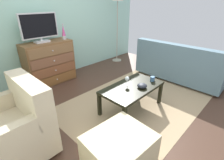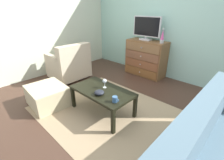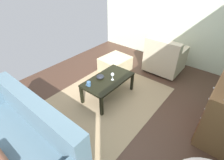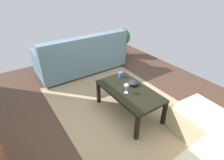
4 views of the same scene
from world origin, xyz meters
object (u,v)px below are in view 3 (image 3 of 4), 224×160
Objects in this scene: couch_large at (23,139)px; armchair at (164,59)px; coffee_table at (108,81)px; dresser at (224,111)px; ottoman at (115,64)px; wine_glass at (112,75)px; bowl_decorative at (100,77)px; mug at (89,84)px.

armchair is (-3.37, 0.47, 0.03)m from couch_large.
couch_large is (1.72, -0.04, -0.05)m from coffee_table.
couch_large is (2.14, -1.99, -0.12)m from dresser.
couch_large is 2.68m from ottoman.
dresser is 2.00m from coffee_table.
wine_glass is 0.08× the size of couch_large.
wine_glass is at bearing 116.13° from bowl_decorative.
dresser is 1.90m from wine_glass.
mug is at bearing -15.34° from armchair.
bowl_decorative is at bearing -63.87° from wine_glass.
ottoman is (-2.63, -0.50, -0.15)m from couch_large.
coffee_table is at bearing 162.52° from mug.
bowl_decorative is (-0.32, -0.01, -0.01)m from mug.
wine_glass is at bearing -78.31° from dresser.
wine_glass is at bearing 109.20° from coffee_table.
mug is at bearing 1.60° from bowl_decorative.
coffee_table reaches higher than ottoman.
armchair reaches higher than wine_glass.
couch_large is (1.64, 0.10, -0.13)m from bowl_decorative.
wine_glass is (-0.03, 0.09, 0.17)m from coffee_table.
dresser reaches higher than armchair.
bowl_decorative is (0.11, -0.22, -0.08)m from wine_glass.
bowl_decorative is at bearing -178.40° from mug.
dresser is 1.13× the size of armchair.
armchair is (-1.23, -1.51, -0.10)m from dresser.
couch_large reaches higher than wine_glass.
wine_glass is 0.22× the size of ottoman.
coffee_table is at bearing -77.97° from dresser.
armchair reaches higher than bowl_decorative.
armchair reaches higher than coffee_table.
ottoman is (-0.49, -2.48, -0.27)m from dresser.
couch_large is (1.32, 0.09, -0.14)m from mug.
dresser reaches higher than coffee_table.
wine_glass reaches higher than ottoman.
dresser is at bearing 111.44° from mug.
couch_large is 2.15× the size of armchair.
ottoman is (-1.31, -0.41, -0.29)m from mug.
bowl_decorative is at bearing -76.66° from dresser.
dresser is 1.95m from armchair.
dresser is at bearing 137.09° from couch_large.
mug is (0.82, -2.08, 0.02)m from dresser.
mug is at bearing -17.48° from coffee_table.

